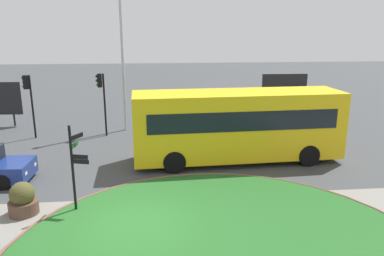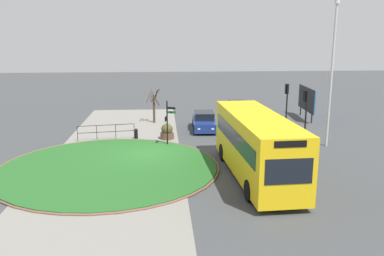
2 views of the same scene
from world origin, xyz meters
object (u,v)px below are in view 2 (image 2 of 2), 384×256
object	(u,v)px
bus_yellow	(256,144)
traffic_light_near	(305,104)
signpost_directional	(168,120)
planter_near_signpost	(167,132)
car_far_lane	(239,109)
lamppost_tall	(332,71)
car_near_lane	(204,122)
street_tree_bare	(154,105)
traffic_light_far	(287,96)
bollard_foreground	(136,134)
billboard_right	(307,99)

from	to	relation	value
bus_yellow	traffic_light_near	xyz separation A→B (m)	(-6.93, 5.09, 0.91)
signpost_directional	planter_near_signpost	size ratio (longest dim) A/B	2.67
car_far_lane	traffic_light_near	bearing A→B (deg)	10.87
car_far_lane	lamppost_tall	distance (m)	12.47
traffic_light_near	lamppost_tall	world-z (taller)	lamppost_tall
traffic_light_near	planter_near_signpost	distance (m)	10.04
bus_yellow	car_far_lane	distance (m)	16.86
car_near_lane	car_far_lane	world-z (taller)	car_near_lane
street_tree_bare	lamppost_tall	bearing A→B (deg)	54.74
car_near_lane	signpost_directional	bearing A→B (deg)	-30.40
car_near_lane	street_tree_bare	xyz separation A→B (m)	(-2.96, -4.05, 0.87)
signpost_directional	car_near_lane	size ratio (longest dim) A/B	0.72
traffic_light_near	planter_near_signpost	bearing A→B (deg)	72.63
bus_yellow	car_far_lane	world-z (taller)	bus_yellow
car_near_lane	car_far_lane	size ratio (longest dim) A/B	1.05
lamppost_tall	planter_near_signpost	xyz separation A→B (m)	(-2.66, -10.88, -4.57)
signpost_directional	street_tree_bare	bearing A→B (deg)	-171.86
car_near_lane	traffic_light_far	distance (m)	6.90
car_near_lane	planter_near_signpost	bearing A→B (deg)	-44.64
traffic_light_far	car_near_lane	bearing A→B (deg)	91.47
bollard_foreground	planter_near_signpost	xyz separation A→B (m)	(0.20, 2.26, 0.12)
bus_yellow	street_tree_bare	distance (m)	15.24
traffic_light_far	lamppost_tall	world-z (taller)	lamppost_tall
traffic_light_far	signpost_directional	bearing A→B (deg)	117.96
planter_near_signpost	signpost_directional	bearing A→B (deg)	1.26
bus_yellow	car_near_lane	bearing A→B (deg)	-174.59
bollard_foreground	planter_near_signpost	world-z (taller)	planter_near_signpost
lamppost_tall	billboard_right	bearing A→B (deg)	168.80
car_far_lane	lamppost_tall	xyz separation A→B (m)	(10.93, 4.03, 4.44)
signpost_directional	billboard_right	size ratio (longest dim) A/B	0.65
car_far_lane	traffic_light_far	bearing A→B (deg)	20.59
signpost_directional	bus_yellow	distance (m)	8.01
traffic_light_near	lamppost_tall	bearing A→B (deg)	-143.92
traffic_light_near	lamppost_tall	xyz separation A→B (m)	(1.20, 1.19, 2.39)
bollard_foreground	billboard_right	bearing A→B (deg)	112.59
car_near_lane	car_far_lane	distance (m)	6.68
car_near_lane	traffic_light_far	xyz separation A→B (m)	(0.20, 6.60, 2.01)
car_far_lane	traffic_light_near	size ratio (longest dim) A/B	1.12
traffic_light_far	bollard_foreground	bearing A→B (deg)	104.67
billboard_right	car_near_lane	bearing A→B (deg)	-65.74
car_far_lane	billboard_right	distance (m)	6.23
lamppost_tall	bollard_foreground	bearing A→B (deg)	-102.30
car_far_lane	street_tree_bare	distance (m)	8.32
traffic_light_near	bollard_foreground	bearing A→B (deg)	73.29
billboard_right	planter_near_signpost	bearing A→B (deg)	-59.39
bollard_foreground	traffic_light_far	distance (m)	12.32
traffic_light_near	street_tree_bare	size ratio (longest dim) A/B	1.26
signpost_directional	street_tree_bare	world-z (taller)	signpost_directional
bollard_foreground	bus_yellow	distance (m)	11.08
car_far_lane	traffic_light_far	size ratio (longest dim) A/B	1.13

